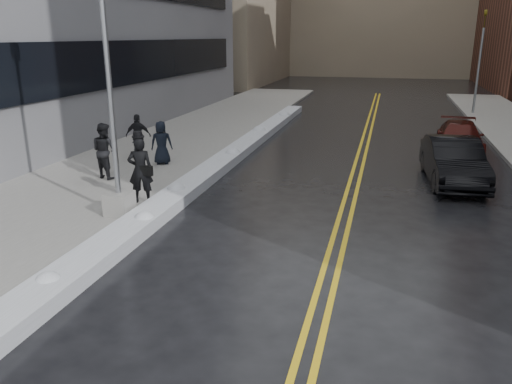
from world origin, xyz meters
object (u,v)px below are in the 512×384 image
Objects in this scene: pedestrian_d at (138,136)px; car_black at (453,161)px; lamppost at (113,125)px; pedestrian_c at (162,143)px; pedestrian_fedora at (140,170)px; pedestrian_b at (105,151)px; traffic_signal at (480,58)px; car_maroon at (460,137)px.

car_black is at bearing 164.58° from pedestrian_d.
pedestrian_c is (-1.25, 5.34, -1.59)m from lamppost.
pedestrian_fedora is 1.18× the size of pedestrian_c.
pedestrian_c is at bearing -93.09° from pedestrian_b.
lamppost reaches higher than traffic_signal.
pedestrian_b is 3.10m from pedestrian_d.
pedestrian_c is at bearing 103.14° from lamppost.
pedestrian_b is 11.52m from car_black.
pedestrian_fedora is 3.10m from pedestrian_b.
lamppost is at bearing 63.91° from pedestrian_fedora.
lamppost is 4.13× the size of pedestrian_b.
car_maroon is at bearing -173.05° from pedestrian_d.
traffic_signal is 21.54m from pedestrian_d.
lamppost is 4.10m from pedestrian_b.
lamppost is 24.98m from traffic_signal.
pedestrian_b is (-2.34, 2.03, -0.02)m from pedestrian_fedora.
pedestrian_b reaches higher than car_maroon.
pedestrian_d is at bearing -82.74° from pedestrian_fedora.
pedestrian_d is (-14.42, -15.82, -2.42)m from traffic_signal.
car_black reaches higher than car_maroon.
traffic_signal is 1.33× the size of car_black.
car_black is (11.55, -0.25, -0.24)m from pedestrian_d.
pedestrian_b is 2.44m from pedestrian_c.
pedestrian_c reaches higher than car_black.
traffic_signal is at bearing -140.05° from pedestrian_fedora.
pedestrian_fedora reaches higher than car_maroon.
pedestrian_fedora reaches higher than pedestrian_b.
car_maroon is at bearing 48.42° from lamppost.
lamppost is 1.27× the size of traffic_signal.
pedestrian_c is 12.33m from car_maroon.
traffic_signal is 3.25× the size of pedestrian_b.
pedestrian_c is (-13.05, -16.66, -2.46)m from traffic_signal.
lamppost reaches higher than pedestrian_d.
car_black is 5.09m from car_maroon.
pedestrian_fedora is at bearing 85.71° from pedestrian_c.
lamppost is 10.87m from car_black.
pedestrian_fedora reaches higher than pedestrian_d.
pedestrian_d is 0.37× the size of car_black.
car_maroon is at bearing -155.09° from pedestrian_fedora.
car_black is at bearing -172.03° from pedestrian_fedora.
pedestrian_d is at bearing -61.91° from pedestrian_b.
lamppost reaches higher than pedestrian_fedora.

